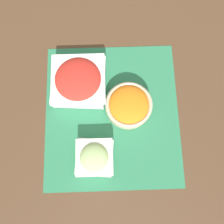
% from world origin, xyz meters
% --- Properties ---
extents(ground_plane, '(3.00, 3.00, 0.00)m').
position_xyz_m(ground_plane, '(0.00, 0.00, 0.00)').
color(ground_plane, '#513823').
extents(placemat, '(0.53, 0.48, 0.00)m').
position_xyz_m(placemat, '(0.00, 0.00, 0.00)').
color(placemat, '#2D7A51').
rests_on(placemat, ground_plane).
extents(cucumber_bowl, '(0.13, 0.13, 0.07)m').
position_xyz_m(cucumber_bowl, '(-0.15, 0.06, 0.04)').
color(cucumber_bowl, silver).
rests_on(cucumber_bowl, placemat).
extents(tomato_bowl, '(0.19, 0.19, 0.08)m').
position_xyz_m(tomato_bowl, '(0.11, 0.11, 0.04)').
color(tomato_bowl, white).
rests_on(tomato_bowl, placemat).
extents(carrot_bowl, '(0.16, 0.16, 0.07)m').
position_xyz_m(carrot_bowl, '(0.02, -0.06, 0.04)').
color(carrot_bowl, beige).
rests_on(carrot_bowl, placemat).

